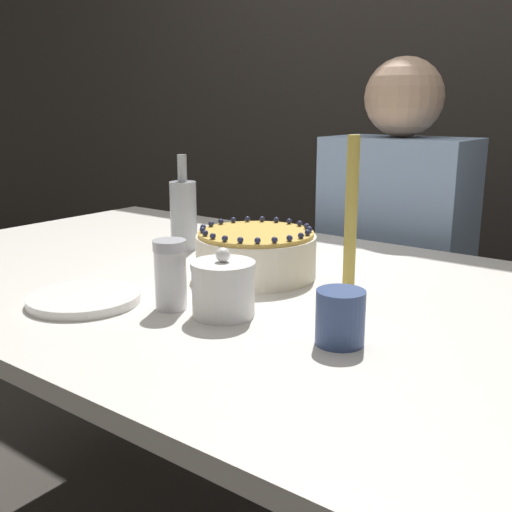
{
  "coord_description": "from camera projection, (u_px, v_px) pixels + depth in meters",
  "views": [
    {
      "loc": [
        0.75,
        -0.89,
        1.09
      ],
      "look_at": [
        0.03,
        0.05,
        0.79
      ],
      "focal_mm": 42.0,
      "sensor_mm": 36.0,
      "label": 1
    }
  ],
  "objects": [
    {
      "name": "cup",
      "position": [
        340.0,
        317.0,
        0.87
      ],
      "size": [
        0.07,
        0.07,
        0.08
      ],
      "color": "#384C7F",
      "rests_on": "dining_table"
    },
    {
      "name": "wall_behind",
      "position": [
        474.0,
        44.0,
        2.16
      ],
      "size": [
        8.0,
        0.05,
        2.6
      ],
      "color": "#38332D",
      "rests_on": "ground_plane"
    },
    {
      "name": "person_man_blue_shirt",
      "position": [
        392.0,
        298.0,
        1.77
      ],
      "size": [
        0.4,
        0.34,
        1.22
      ],
      "rotation": [
        0.0,
        0.0,
        3.14
      ],
      "color": "#595960",
      "rests_on": "ground_plane"
    },
    {
      "name": "cake",
      "position": [
        256.0,
        254.0,
        1.22
      ],
      "size": [
        0.24,
        0.24,
        0.11
      ],
      "color": "#EFE5CC",
      "rests_on": "dining_table"
    },
    {
      "name": "sugar_shaker",
      "position": [
        170.0,
        274.0,
        1.02
      ],
      "size": [
        0.06,
        0.06,
        0.12
      ],
      "color": "white",
      "rests_on": "dining_table"
    },
    {
      "name": "candle",
      "position": [
        350.0,
        234.0,
        1.06
      ],
      "size": [
        0.05,
        0.05,
        0.29
      ],
      "color": "tan",
      "rests_on": "dining_table"
    },
    {
      "name": "bottle",
      "position": [
        183.0,
        214.0,
        1.44
      ],
      "size": [
        0.06,
        0.06,
        0.23
      ],
      "color": "#B2B7BC",
      "rests_on": "dining_table"
    },
    {
      "name": "plate_stack",
      "position": [
        84.0,
        298.0,
        1.06
      ],
      "size": [
        0.2,
        0.2,
        0.02
      ],
      "color": "white",
      "rests_on": "dining_table"
    },
    {
      "name": "sugar_bowl",
      "position": [
        223.0,
        288.0,
        0.99
      ],
      "size": [
        0.11,
        0.11,
        0.12
      ],
      "color": "white",
      "rests_on": "dining_table"
    },
    {
      "name": "dining_table",
      "position": [
        229.0,
        324.0,
        1.23
      ],
      "size": [
        1.67,
        0.99,
        0.75
      ],
      "color": "beige",
      "rests_on": "ground_plane"
    }
  ]
}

